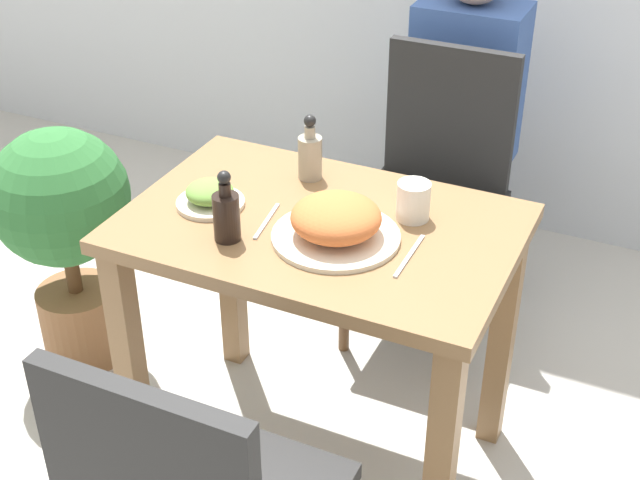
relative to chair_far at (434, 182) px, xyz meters
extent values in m
plane|color=#B7B2A8|center=(-0.06, -0.69, -0.52)|extent=(16.00, 16.00, 0.00)
cube|color=olive|center=(-0.06, -0.69, 0.20)|extent=(0.92, 0.61, 0.04)
cube|color=olive|center=(-0.47, -0.95, -0.17)|extent=(0.06, 0.06, 0.70)
cube|color=olive|center=(0.35, -0.95, -0.17)|extent=(0.06, 0.06, 0.70)
cube|color=olive|center=(-0.47, -0.44, -0.17)|extent=(0.06, 0.06, 0.70)
cube|color=olive|center=(0.35, -0.44, -0.17)|extent=(0.06, 0.06, 0.70)
cube|color=black|center=(0.00, -0.08, -0.07)|extent=(0.42, 0.42, 0.04)
cube|color=black|center=(0.00, 0.11, 0.17)|extent=(0.40, 0.04, 0.44)
cylinder|color=brown|center=(-0.18, -0.26, -0.30)|extent=(0.03, 0.03, 0.43)
cylinder|color=brown|center=(0.18, -0.26, -0.30)|extent=(0.03, 0.03, 0.43)
cylinder|color=brown|center=(-0.18, 0.10, -0.30)|extent=(0.03, 0.03, 0.43)
cylinder|color=brown|center=(0.18, 0.10, -0.30)|extent=(0.03, 0.03, 0.43)
cylinder|color=beige|center=(0.00, -0.74, 0.22)|extent=(0.29, 0.29, 0.01)
ellipsoid|color=#CC6633|center=(0.00, -0.74, 0.27)|extent=(0.21, 0.21, 0.09)
cylinder|color=beige|center=(-0.33, -0.73, 0.22)|extent=(0.17, 0.17, 0.01)
ellipsoid|color=olive|center=(-0.33, -0.73, 0.25)|extent=(0.12, 0.12, 0.05)
cylinder|color=silver|center=(0.13, -0.58, 0.26)|extent=(0.08, 0.08, 0.09)
cylinder|color=gray|center=(-0.18, -0.50, 0.27)|extent=(0.06, 0.06, 0.11)
cylinder|color=gray|center=(-0.18, -0.50, 0.34)|extent=(0.03, 0.03, 0.03)
sphere|color=black|center=(-0.18, -0.50, 0.37)|extent=(0.03, 0.03, 0.03)
cylinder|color=black|center=(-0.22, -0.85, 0.27)|extent=(0.06, 0.06, 0.11)
cylinder|color=black|center=(-0.22, -0.85, 0.34)|extent=(0.03, 0.03, 0.03)
sphere|color=black|center=(-0.22, -0.85, 0.37)|extent=(0.03, 0.03, 0.03)
cube|color=silver|center=(-0.17, -0.74, 0.22)|extent=(0.03, 0.16, 0.00)
cube|color=silver|center=(0.18, -0.74, 0.22)|extent=(0.01, 0.18, 0.00)
cylinder|color=brown|center=(-0.91, -0.63, -0.39)|extent=(0.25, 0.25, 0.25)
cylinder|color=brown|center=(-0.91, -0.63, -0.21)|extent=(0.04, 0.04, 0.12)
sphere|color=#2D6B33|center=(-0.91, -0.63, 0.05)|extent=(0.40, 0.40, 0.40)
cube|color=#2D3347|center=(-0.02, 0.34, -0.29)|extent=(0.28, 0.20, 0.45)
cube|color=#385699|center=(-0.02, 0.34, 0.19)|extent=(0.34, 0.22, 0.52)
camera|label=1|loc=(0.69, -2.31, 1.28)|focal=50.00mm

